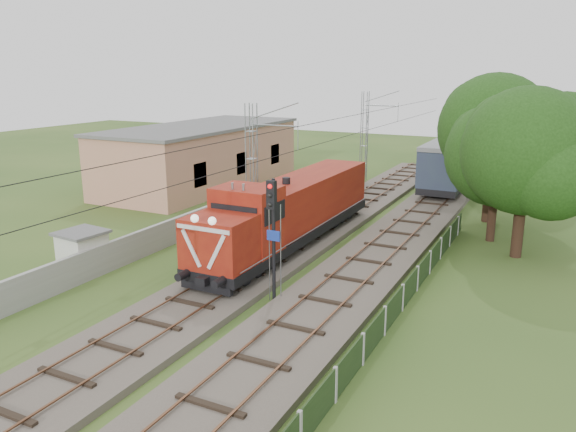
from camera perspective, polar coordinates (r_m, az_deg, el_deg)
The scene contains 15 objects.
ground at distance 23.26m, azimuth -12.19°, elevation -10.75°, with size 140.00×140.00×0.00m, color #2E4B1C.
track_main at distance 28.51m, azimuth -3.41°, elevation -5.19°, with size 4.20×70.00×0.45m.
track_side at distance 38.40m, azimuth 12.96°, elevation -0.31°, with size 4.20×80.00×0.45m.
catenary at distance 33.14m, azimuth -3.61°, elevation 4.54°, with size 3.31×70.00×8.00m.
boundary_wall at distance 35.73m, azimuth -8.46°, elevation -0.27°, with size 0.25×40.00×1.50m, color #9E9E99.
station_building at distance 49.78m, azimuth -8.68°, elevation 6.14°, with size 8.40×20.40×5.22m.
fence at distance 21.99m, azimuth 9.77°, elevation -10.45°, with size 0.12×32.00×1.20m.
locomotive at distance 31.31m, azimuth 0.22°, elevation 0.57°, with size 2.98×17.04×4.33m.
coach_rake at distance 77.04m, azimuth 20.39°, elevation 8.33°, with size 3.12×69.60×3.61m.
signal_post at distance 23.47m, azimuth -1.58°, elevation -0.34°, with size 0.61×0.47×5.50m.
relay_hut at distance 29.59m, azimuth -20.12°, elevation -3.47°, with size 2.32×2.32×2.18m.
tree_a at distance 34.38m, azimuth 20.66°, elevation 5.73°, with size 6.27×5.98×8.13m.
tree_b at distance 31.72m, azimuth 23.21°, elevation 5.92°, with size 7.03×6.69×9.11m.
tree_c at distance 38.80m, azimuth 20.34°, elevation 8.15°, with size 7.50×7.14×9.72m.
tree_d at distance 52.22m, azimuth 26.22°, elevation 7.94°, with size 6.30×6.00×8.17m.
Camera 1 is at (13.51, -16.17, 9.84)m, focal length 35.00 mm.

